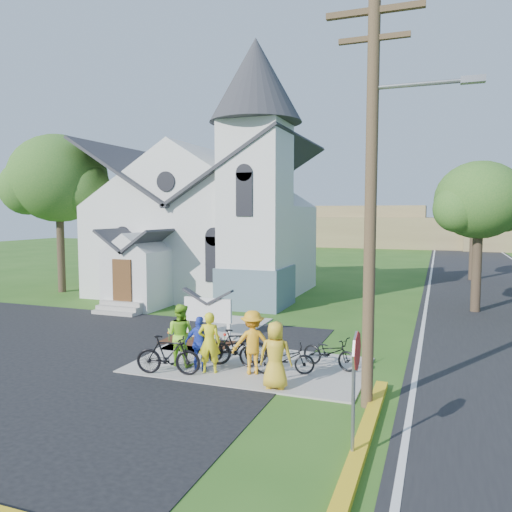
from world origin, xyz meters
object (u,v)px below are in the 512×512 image
at_px(church_sign, 208,310).
at_px(cyclist_2, 200,344).
at_px(cyclist_4, 275,355).
at_px(bike_4, 330,352).
at_px(bike_2, 285,359).
at_px(cyclist_0, 209,342).
at_px(cyclist_3, 253,342).
at_px(bike_1, 168,355).
at_px(bike_3, 238,347).
at_px(cyclist_1, 180,335).
at_px(bike_0, 231,348).
at_px(utility_pole, 374,181).
at_px(stop_sign, 356,368).

bearing_deg(church_sign, cyclist_2, -67.44).
relative_size(cyclist_4, bike_4, 0.99).
height_order(cyclist_2, bike_2, cyclist_2).
xyz_separation_m(cyclist_0, cyclist_3, (1.20, 0.35, 0.03)).
bearing_deg(cyclist_0, bike_1, 12.21).
height_order(cyclist_3, bike_4, cyclist_3).
bearing_deg(cyclist_2, church_sign, -73.08).
bearing_deg(cyclist_4, bike_4, -121.73).
bearing_deg(cyclist_2, cyclist_0, 161.06).
distance_m(church_sign, cyclist_4, 6.00).
xyz_separation_m(bike_3, cyclist_4, (1.71, -1.56, 0.35)).
bearing_deg(cyclist_1, bike_2, -172.43).
xyz_separation_m(bike_0, cyclist_3, (0.92, -0.61, 0.42)).
distance_m(cyclist_2, bike_2, 2.51).
bearing_deg(church_sign, bike_2, -38.97).
distance_m(church_sign, bike_0, 3.61).
distance_m(bike_1, bike_2, 3.33).
relative_size(bike_0, cyclist_1, 1.00).
relative_size(utility_pole, bike_2, 5.84).
xyz_separation_m(cyclist_0, bike_3, (0.49, 0.98, -0.34)).
height_order(church_sign, cyclist_0, cyclist_0).
relative_size(stop_sign, cyclist_2, 1.55).
xyz_separation_m(cyclist_1, cyclist_2, (0.78, -0.25, -0.14)).
height_order(church_sign, bike_3, church_sign).
height_order(bike_3, bike_4, bike_3).
relative_size(church_sign, stop_sign, 0.89).
xyz_separation_m(bike_1, bike_3, (1.51, 1.55, -0.02)).
bearing_deg(cyclist_3, utility_pole, 135.88).
xyz_separation_m(bike_1, cyclist_2, (0.69, 0.66, 0.23)).
bearing_deg(bike_1, utility_pole, -105.43).
height_order(bike_1, bike_3, bike_1).
height_order(bike_1, cyclist_2, cyclist_2).
xyz_separation_m(cyclist_3, bike_4, (1.98, 1.28, -0.44)).
relative_size(bike_1, bike_4, 1.05).
xyz_separation_m(church_sign, stop_sign, (6.63, -7.40, 0.75)).
bearing_deg(stop_sign, cyclist_0, 142.88).
bearing_deg(cyclist_4, utility_pole, 165.06).
relative_size(cyclist_1, cyclist_4, 1.05).
bearing_deg(bike_1, cyclist_3, -79.67).
relative_size(bike_1, cyclist_2, 1.18).
bearing_deg(bike_1, cyclist_1, -6.11).
bearing_deg(bike_1, cyclist_2, -58.56).
relative_size(bike_1, bike_2, 1.10).
relative_size(church_sign, utility_pole, 0.22).
distance_m(utility_pole, bike_2, 5.74).
relative_size(bike_1, bike_3, 1.03).
distance_m(church_sign, bike_4, 5.53).
bearing_deg(stop_sign, bike_2, 122.41).
distance_m(utility_pole, cyclist_1, 7.39).
xyz_separation_m(utility_pole, bike_3, (-4.19, 1.87, -4.81)).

